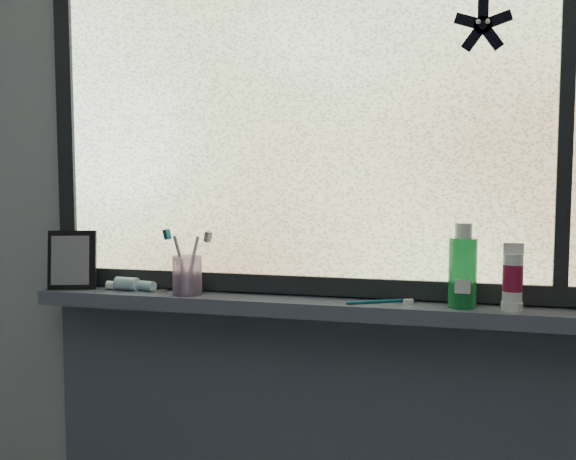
% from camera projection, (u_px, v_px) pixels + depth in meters
% --- Properties ---
extents(wall_back, '(3.00, 0.01, 2.50)m').
position_uv_depth(wall_back, '(326.00, 212.00, 1.76)').
color(wall_back, '#9EA3A8').
rests_on(wall_back, ground).
extents(windowsill, '(1.62, 0.14, 0.04)m').
position_uv_depth(windowsill, '(320.00, 307.00, 1.70)').
color(windowsill, '#474E5F').
rests_on(windowsill, wall_back).
extents(window_pane, '(1.50, 0.01, 1.00)m').
position_uv_depth(window_pane, '(324.00, 108.00, 1.71)').
color(window_pane, silver).
rests_on(window_pane, wall_back).
extents(frame_bottom, '(1.60, 0.03, 0.05)m').
position_uv_depth(frame_bottom, '(323.00, 286.00, 1.75)').
color(frame_bottom, black).
rests_on(frame_bottom, windowsill).
extents(frame_left, '(0.05, 0.03, 1.10)m').
position_uv_depth(frame_left, '(67.00, 114.00, 1.90)').
color(frame_left, black).
rests_on(frame_left, wall_back).
extents(frame_mullion, '(0.03, 0.03, 1.00)m').
position_uv_depth(frame_mullion, '(566.00, 101.00, 1.56)').
color(frame_mullion, black).
rests_on(frame_mullion, wall_back).
extents(starfish_sticker, '(0.15, 0.02, 0.15)m').
position_uv_depth(starfish_sticker, '(483.00, 25.00, 1.58)').
color(starfish_sticker, black).
rests_on(starfish_sticker, window_pane).
extents(vanity_mirror, '(0.15, 0.11, 0.17)m').
position_uv_depth(vanity_mirror, '(72.00, 260.00, 1.86)').
color(vanity_mirror, black).
rests_on(vanity_mirror, windowsill).
extents(toothpaste_tube, '(0.22, 0.08, 0.04)m').
position_uv_depth(toothpaste_tube, '(134.00, 284.00, 1.84)').
color(toothpaste_tube, white).
rests_on(toothpaste_tube, windowsill).
extents(toothbrush_cup, '(0.10, 0.10, 0.11)m').
position_uv_depth(toothbrush_cup, '(187.00, 275.00, 1.77)').
color(toothbrush_cup, '#C09ACB').
rests_on(toothbrush_cup, windowsill).
extents(toothbrush_lying, '(0.18, 0.11, 0.01)m').
position_uv_depth(toothbrush_lying, '(374.00, 301.00, 1.66)').
color(toothbrush_lying, '#0B5066').
rests_on(toothbrush_lying, windowsill).
extents(mouthwash_bottle, '(0.09, 0.09, 0.17)m').
position_uv_depth(mouthwash_bottle, '(463.00, 266.00, 1.59)').
color(mouthwash_bottle, green).
rests_on(mouthwash_bottle, windowsill).
extents(cream_tube, '(0.06, 0.06, 0.12)m').
position_uv_depth(cream_tube, '(513.00, 275.00, 1.56)').
color(cream_tube, silver).
rests_on(cream_tube, windowsill).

